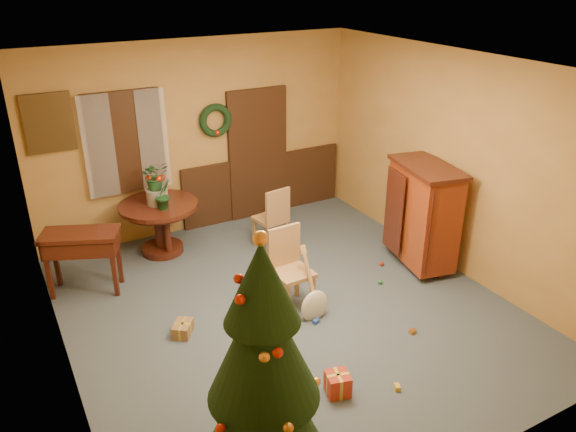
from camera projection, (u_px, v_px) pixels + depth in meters
room_envelope at (214, 157)px, 8.63m from camera, size 5.50×5.50×5.50m
dining_table at (160, 218)px, 7.97m from camera, size 1.11×1.11×0.76m
urn at (157, 196)px, 7.83m from camera, size 0.30×0.30×0.22m
centerpiece_plant at (155, 175)px, 7.70m from camera, size 0.37×0.32×0.41m
chair_near at (289, 265)px, 6.75m from camera, size 0.45×0.45×1.01m
chair_far at (273, 216)px, 8.10m from camera, size 0.48×0.48×0.96m
guitar at (315, 288)px, 6.50m from camera, size 0.40×0.57×0.82m
plant_stand at (167, 228)px, 7.85m from camera, size 0.29×0.29×0.75m
stand_plant at (164, 195)px, 7.65m from camera, size 0.30×0.28×0.44m
christmas_tree at (264, 384)px, 4.03m from camera, size 1.13×1.13×2.33m
writing_desk at (81, 247)px, 6.98m from camera, size 1.04×0.79×0.83m
sideboard at (423, 213)px, 7.56m from camera, size 0.82×1.23×1.46m
gift_b at (338, 384)px, 5.47m from camera, size 0.27×0.27×0.23m
gift_c at (183, 329)px, 6.36m from camera, size 0.30×0.32×0.15m
toy_a at (316, 321)px, 6.57m from camera, size 0.09×0.08×0.05m
toy_b at (380, 282)px, 7.37m from camera, size 0.06×0.06×0.06m
toy_c at (397, 387)px, 5.55m from camera, size 0.08×0.09×0.05m
toy_d at (382, 264)px, 7.80m from camera, size 0.06×0.06×0.06m
toy_e at (413, 331)px, 6.39m from camera, size 0.09×0.06×0.05m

